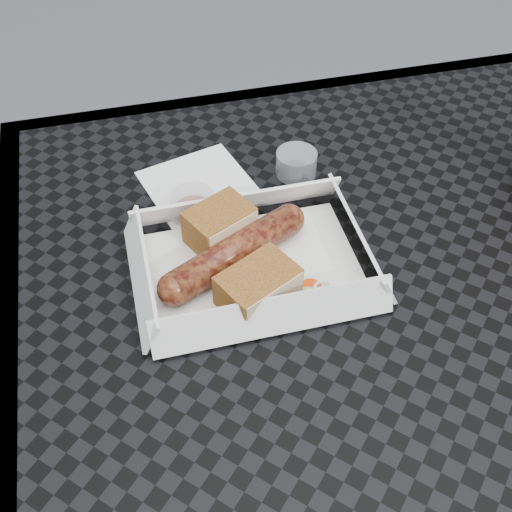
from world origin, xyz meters
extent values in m
cube|color=black|center=(0.00, 0.00, 0.74)|extent=(0.80, 0.80, 0.01)
cube|color=black|center=(0.00, 0.39, 0.73)|extent=(0.80, 0.03, 0.03)
cube|color=black|center=(-0.39, 0.00, 0.73)|extent=(0.03, 0.80, 0.03)
cylinder|color=black|center=(-0.35, 0.35, 0.36)|extent=(0.03, 0.03, 0.73)
cylinder|color=black|center=(0.35, 0.35, 0.36)|extent=(0.03, 0.03, 0.73)
cube|color=white|center=(-0.13, 0.06, 0.75)|extent=(0.22, 0.15, 0.00)
cylinder|color=brown|center=(-0.15, 0.07, 0.77)|extent=(0.15, 0.10, 0.04)
sphere|color=brown|center=(-0.08, 0.10, 0.77)|extent=(0.04, 0.04, 0.04)
sphere|color=brown|center=(-0.22, 0.04, 0.77)|extent=(0.04, 0.04, 0.04)
cube|color=brown|center=(-0.16, 0.11, 0.77)|extent=(0.08, 0.07, 0.04)
cube|color=brown|center=(-0.14, 0.02, 0.77)|extent=(0.09, 0.08, 0.04)
cylinder|color=#EC3C0A|center=(-0.08, 0.01, 0.75)|extent=(0.02, 0.02, 0.00)
torus|color=white|center=(-0.07, 0.01, 0.75)|extent=(0.02, 0.02, 0.00)
cube|color=#B2D17F|center=(-0.07, 0.01, 0.75)|extent=(0.02, 0.02, 0.00)
cube|color=white|center=(-0.16, 0.21, 0.75)|extent=(0.15, 0.15, 0.00)
cylinder|color=maroon|center=(-0.18, 0.16, 0.76)|extent=(0.05, 0.05, 0.03)
cylinder|color=silver|center=(-0.04, 0.20, 0.76)|extent=(0.05, 0.05, 0.03)
camera|label=1|loc=(-0.24, -0.38, 1.25)|focal=45.00mm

